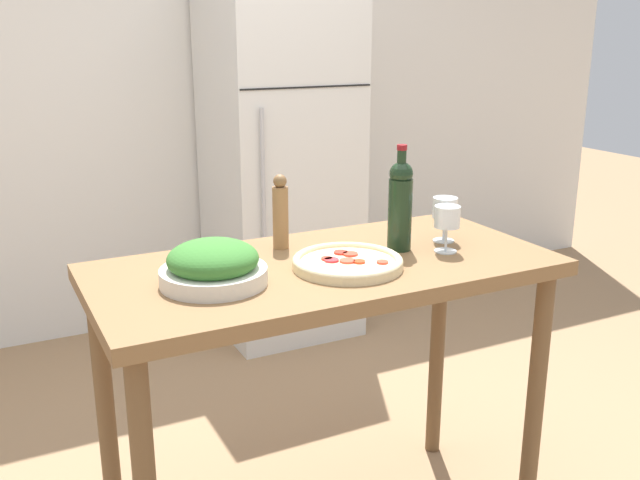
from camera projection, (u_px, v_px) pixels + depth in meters
wall_back at (146, 91)px, 3.78m from camera, size 6.40×0.08×2.60m
refrigerator at (280, 161)px, 3.80m from camera, size 0.70×0.72×1.88m
prep_counter at (325, 303)px, 2.13m from camera, size 1.36×0.65×0.96m
wine_bottle at (400, 203)px, 2.17m from camera, size 0.07×0.07×0.33m
wine_glass_near at (447, 219)px, 2.16m from camera, size 0.08×0.08×0.14m
wine_glass_far at (445, 210)px, 2.27m from camera, size 0.08×0.08×0.14m
pepper_mill at (280, 213)px, 2.20m from camera, size 0.05×0.05×0.23m
salad_bowl at (213, 266)px, 1.90m from camera, size 0.29×0.29×0.12m
homemade_pizza at (348, 262)px, 2.04m from camera, size 0.32×0.32×0.03m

